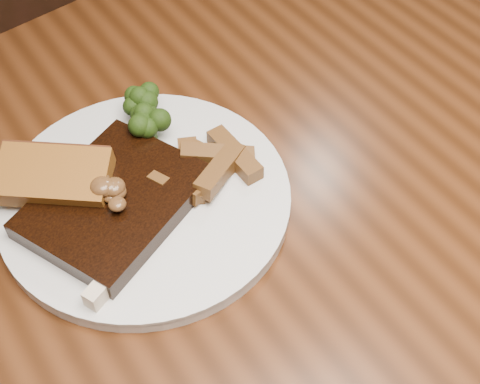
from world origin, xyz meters
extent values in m
cube|color=#44210D|center=(0.00, 0.00, 0.73)|extent=(1.60, 0.90, 0.04)
cylinder|color=black|center=(0.72, 0.37, 0.35)|extent=(0.07, 0.07, 0.71)
cube|color=black|center=(0.02, 0.65, 0.46)|extent=(0.49, 0.49, 0.04)
cylinder|color=black|center=(0.18, 0.85, 0.22)|extent=(0.04, 0.04, 0.44)
cylinder|color=black|center=(0.22, 0.49, 0.22)|extent=(0.04, 0.04, 0.44)
cylinder|color=black|center=(-0.14, 0.45, 0.22)|extent=(0.04, 0.04, 0.44)
cube|color=black|center=(0.04, 0.45, 0.71)|extent=(0.45, 0.08, 0.47)
cylinder|color=silver|center=(-0.07, 0.06, 0.76)|extent=(0.31, 0.31, 0.01)
cube|color=black|center=(-0.10, 0.06, 0.77)|extent=(0.21, 0.19, 0.03)
cube|color=beige|center=(-0.10, 0.00, 0.77)|extent=(0.15, 0.08, 0.02)
cube|color=#9B501C|center=(-0.14, 0.11, 0.77)|extent=(0.13, 0.12, 0.02)
camera|label=1|loc=(-0.23, -0.36, 1.30)|focal=50.00mm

